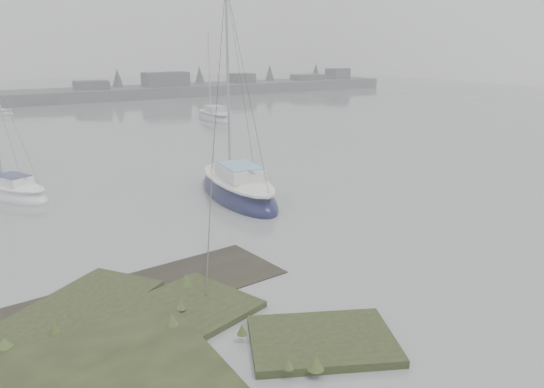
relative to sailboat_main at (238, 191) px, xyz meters
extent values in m
plane|color=slate|center=(-4.86, 18.02, -0.33)|extent=(160.00, 160.00, 0.00)
cube|color=#4C4F51|center=(21.14, 50.02, 0.27)|extent=(60.00, 8.00, 1.60)
cube|color=#424247|center=(5.14, 49.02, 1.07)|extent=(4.00, 3.00, 2.20)
cube|color=#424247|center=(15.14, 49.02, 1.47)|extent=(6.00, 3.00, 3.00)
cube|color=#424247|center=(27.14, 49.02, 1.22)|extent=(3.00, 3.00, 2.50)
cube|color=#424247|center=(39.14, 49.02, 0.97)|extent=(5.00, 3.00, 2.00)
cube|color=#424247|center=(45.14, 49.02, 1.37)|extent=(3.00, 3.00, 2.80)
cone|color=#384238|center=(9.14, 51.02, 1.87)|extent=(2.00, 2.00, 3.50)
cone|color=#384238|center=(21.14, 51.02, 1.87)|extent=(2.00, 2.00, 3.50)
cone|color=#384238|center=(33.14, 51.02, 1.87)|extent=(2.00, 2.00, 3.50)
cone|color=#384238|center=(42.14, 51.02, 1.87)|extent=(2.00, 2.00, 3.50)
ellipsoid|color=#0C0E34|center=(0.00, 0.02, -0.20)|extent=(3.27, 7.71, 1.82)
ellipsoid|color=silver|center=(0.00, 0.02, 0.53)|extent=(2.68, 6.70, 0.51)
cube|color=silver|center=(-0.03, -0.30, 0.98)|extent=(1.88, 2.73, 0.53)
cube|color=#75AFC7|center=(-0.03, -0.30, 1.28)|extent=(1.75, 2.50, 0.09)
cylinder|color=#939399|center=(0.11, 0.97, 5.18)|extent=(0.12, 0.12, 8.55)
cylinder|color=#939399|center=(-0.06, -0.51, 1.28)|extent=(0.43, 2.98, 0.10)
ellipsoid|color=white|center=(-9.19, 5.75, -0.24)|extent=(3.71, 5.32, 1.24)
ellipsoid|color=white|center=(-9.19, 5.75, 0.26)|extent=(3.12, 4.58, 0.35)
cube|color=white|center=(-9.10, 5.55, 0.56)|extent=(1.74, 2.05, 0.36)
cube|color=#13194B|center=(-9.10, 5.55, 0.76)|extent=(1.61, 1.88, 0.06)
cylinder|color=#939399|center=(-9.04, 5.42, 0.76)|extent=(0.94, 1.87, 0.07)
ellipsoid|color=#A6A9B0|center=(10.63, 24.63, -0.22)|extent=(2.52, 6.43, 1.53)
ellipsoid|color=silver|center=(10.63, 24.63, 0.39)|extent=(2.05, 5.60, 0.43)
cube|color=silver|center=(10.61, 24.36, 0.77)|extent=(1.50, 2.25, 0.45)
cube|color=silver|center=(10.61, 24.36, 1.02)|extent=(1.40, 2.07, 0.07)
cylinder|color=#939399|center=(10.69, 25.44, 4.31)|extent=(0.10, 0.10, 7.20)
cylinder|color=#939399|center=(10.60, 24.18, 1.02)|extent=(0.26, 2.52, 0.08)
camera|label=1|loc=(-11.46, -21.61, 6.79)|focal=35.00mm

